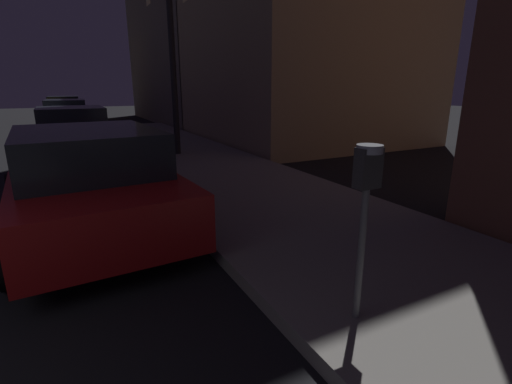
{
  "coord_description": "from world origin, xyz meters",
  "views": [
    {
      "loc": [
        2.6,
        -1.66,
        1.96
      ],
      "look_at": [
        4.24,
        1.5,
        0.95
      ],
      "focal_mm": 26.0,
      "sensor_mm": 36.0,
      "label": 1
    }
  ],
  "objects_px": {
    "parking_meter": "(366,191)",
    "car_red": "(90,181)",
    "car_yellow_cab": "(65,109)",
    "car_silver": "(67,117)",
    "car_blue": "(73,134)"
  },
  "relations": [
    {
      "from": "car_silver",
      "to": "car_yellow_cab",
      "type": "distance_m",
      "value": 6.22
    },
    {
      "from": "car_silver",
      "to": "car_yellow_cab",
      "type": "xyz_separation_m",
      "value": [
        0.0,
        6.22,
        -0.01
      ]
    },
    {
      "from": "car_yellow_cab",
      "to": "car_red",
      "type": "bearing_deg",
      "value": -89.99
    },
    {
      "from": "parking_meter",
      "to": "car_red",
      "type": "height_order",
      "value": "parking_meter"
    },
    {
      "from": "car_blue",
      "to": "car_red",
      "type": "bearing_deg",
      "value": -89.98
    },
    {
      "from": "car_red",
      "to": "car_yellow_cab",
      "type": "xyz_separation_m",
      "value": [
        -0.0,
        19.05,
        -0.02
      ]
    },
    {
      "from": "parking_meter",
      "to": "car_silver",
      "type": "bearing_deg",
      "value": 95.93
    },
    {
      "from": "car_silver",
      "to": "parking_meter",
      "type": "bearing_deg",
      "value": -84.07
    },
    {
      "from": "parking_meter",
      "to": "car_red",
      "type": "relative_size",
      "value": 0.33
    },
    {
      "from": "car_red",
      "to": "car_silver",
      "type": "bearing_deg",
      "value": 90.02
    },
    {
      "from": "car_blue",
      "to": "car_silver",
      "type": "bearing_deg",
      "value": 90.02
    },
    {
      "from": "car_red",
      "to": "car_yellow_cab",
      "type": "bearing_deg",
      "value": 90.01
    },
    {
      "from": "parking_meter",
      "to": "car_blue",
      "type": "height_order",
      "value": "parking_meter"
    },
    {
      "from": "car_blue",
      "to": "car_yellow_cab",
      "type": "distance_m",
      "value": 12.97
    },
    {
      "from": "car_blue",
      "to": "car_yellow_cab",
      "type": "xyz_separation_m",
      "value": [
        -0.0,
        12.97,
        -0.0
      ]
    }
  ]
}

